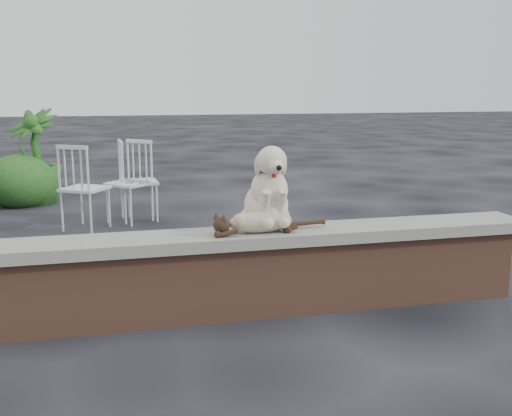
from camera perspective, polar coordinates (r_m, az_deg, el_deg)
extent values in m
plane|color=black|center=(4.21, -14.86, -10.64)|extent=(60.00, 60.00, 0.00)
cube|color=brown|center=(4.13, -15.04, -7.42)|extent=(6.00, 0.30, 0.50)
cube|color=slate|center=(4.05, -15.25, -3.52)|extent=(6.20, 0.40, 0.08)
imported|color=#154A1A|center=(8.63, -20.07, 4.53)|extent=(0.99, 0.99, 1.26)
ellipsoid|color=#154A1A|center=(8.58, -21.19, 2.31)|extent=(0.90, 0.83, 0.71)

